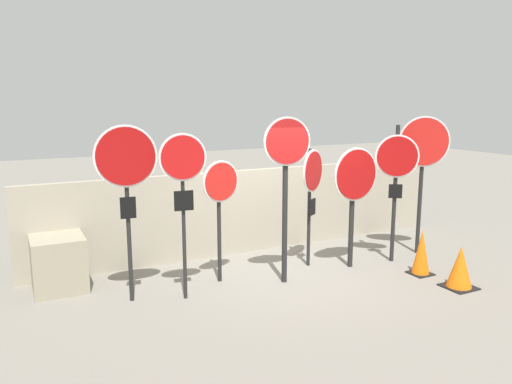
{
  "coord_description": "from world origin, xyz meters",
  "views": [
    {
      "loc": [
        -4.24,
        -6.95,
        2.91
      ],
      "look_at": [
        -0.69,
        0.0,
        1.47
      ],
      "focal_mm": 35.0,
      "sensor_mm": 36.0,
      "label": 1
    }
  ],
  "objects_px": {
    "stop_sign_1": "(183,176)",
    "stop_sign_4": "(312,181)",
    "traffic_cone_1": "(460,267)",
    "storage_crate": "(59,263)",
    "stop_sign_0": "(126,172)",
    "stop_sign_3": "(286,169)",
    "stop_sign_2": "(220,194)",
    "traffic_cone_0": "(421,252)",
    "stop_sign_5": "(355,185)",
    "stop_sign_7": "(423,154)",
    "stop_sign_6": "(396,170)"
  },
  "relations": [
    {
      "from": "stop_sign_5",
      "to": "stop_sign_3",
      "type": "bearing_deg",
      "value": -178.69
    },
    {
      "from": "stop_sign_0",
      "to": "stop_sign_3",
      "type": "bearing_deg",
      "value": -2.86
    },
    {
      "from": "traffic_cone_0",
      "to": "traffic_cone_1",
      "type": "distance_m",
      "value": 0.75
    },
    {
      "from": "stop_sign_1",
      "to": "stop_sign_7",
      "type": "xyz_separation_m",
      "value": [
        4.71,
        0.11,
        0.06
      ]
    },
    {
      "from": "stop_sign_3",
      "to": "stop_sign_7",
      "type": "height_order",
      "value": "stop_sign_3"
    },
    {
      "from": "stop_sign_2",
      "to": "stop_sign_3",
      "type": "bearing_deg",
      "value": -41.73
    },
    {
      "from": "stop_sign_0",
      "to": "storage_crate",
      "type": "bearing_deg",
      "value": 137.19
    },
    {
      "from": "stop_sign_4",
      "to": "storage_crate",
      "type": "relative_size",
      "value": 2.47
    },
    {
      "from": "stop_sign_1",
      "to": "stop_sign_7",
      "type": "height_order",
      "value": "stop_sign_7"
    },
    {
      "from": "stop_sign_7",
      "to": "stop_sign_2",
      "type": "bearing_deg",
      "value": -153.88
    },
    {
      "from": "stop_sign_7",
      "to": "storage_crate",
      "type": "relative_size",
      "value": 3.1
    },
    {
      "from": "stop_sign_5",
      "to": "stop_sign_7",
      "type": "height_order",
      "value": "stop_sign_7"
    },
    {
      "from": "stop_sign_2",
      "to": "stop_sign_5",
      "type": "relative_size",
      "value": 0.94
    },
    {
      "from": "stop_sign_1",
      "to": "stop_sign_4",
      "type": "relative_size",
      "value": 1.18
    },
    {
      "from": "traffic_cone_1",
      "to": "storage_crate",
      "type": "bearing_deg",
      "value": 153.62
    },
    {
      "from": "stop_sign_5",
      "to": "traffic_cone_1",
      "type": "xyz_separation_m",
      "value": [
        0.9,
        -1.55,
        -1.14
      ]
    },
    {
      "from": "stop_sign_4",
      "to": "traffic_cone_0",
      "type": "height_order",
      "value": "stop_sign_4"
    },
    {
      "from": "stop_sign_0",
      "to": "stop_sign_4",
      "type": "xyz_separation_m",
      "value": [
        3.22,
        0.17,
        -0.4
      ]
    },
    {
      "from": "traffic_cone_1",
      "to": "storage_crate",
      "type": "distance_m",
      "value": 6.26
    },
    {
      "from": "stop_sign_6",
      "to": "traffic_cone_0",
      "type": "height_order",
      "value": "stop_sign_6"
    },
    {
      "from": "stop_sign_1",
      "to": "traffic_cone_0",
      "type": "distance_m",
      "value": 4.25
    },
    {
      "from": "stop_sign_5",
      "to": "stop_sign_0",
      "type": "bearing_deg",
      "value": 173.21
    },
    {
      "from": "stop_sign_3",
      "to": "traffic_cone_1",
      "type": "distance_m",
      "value": 3.13
    },
    {
      "from": "stop_sign_7",
      "to": "traffic_cone_0",
      "type": "bearing_deg",
      "value": -101.74
    },
    {
      "from": "storage_crate",
      "to": "stop_sign_2",
      "type": "bearing_deg",
      "value": -19.59
    },
    {
      "from": "stop_sign_0",
      "to": "storage_crate",
      "type": "height_order",
      "value": "stop_sign_0"
    },
    {
      "from": "stop_sign_2",
      "to": "stop_sign_5",
      "type": "bearing_deg",
      "value": -22.02
    },
    {
      "from": "stop_sign_1",
      "to": "stop_sign_6",
      "type": "xyz_separation_m",
      "value": [
        3.93,
        -0.04,
        -0.16
      ]
    },
    {
      "from": "stop_sign_0",
      "to": "traffic_cone_1",
      "type": "distance_m",
      "value": 5.29
    },
    {
      "from": "stop_sign_7",
      "to": "storage_crate",
      "type": "distance_m",
      "value": 6.61
    },
    {
      "from": "stop_sign_0",
      "to": "stop_sign_2",
      "type": "distance_m",
      "value": 1.56
    },
    {
      "from": "stop_sign_4",
      "to": "traffic_cone_0",
      "type": "relative_size",
      "value": 2.72
    },
    {
      "from": "stop_sign_4",
      "to": "stop_sign_7",
      "type": "bearing_deg",
      "value": -41.54
    },
    {
      "from": "stop_sign_1",
      "to": "storage_crate",
      "type": "height_order",
      "value": "stop_sign_1"
    },
    {
      "from": "stop_sign_2",
      "to": "stop_sign_7",
      "type": "height_order",
      "value": "stop_sign_7"
    },
    {
      "from": "stop_sign_6",
      "to": "traffic_cone_0",
      "type": "distance_m",
      "value": 1.5
    },
    {
      "from": "stop_sign_5",
      "to": "traffic_cone_0",
      "type": "height_order",
      "value": "stop_sign_5"
    },
    {
      "from": "storage_crate",
      "to": "traffic_cone_0",
      "type": "bearing_deg",
      "value": -20.27
    },
    {
      "from": "storage_crate",
      "to": "stop_sign_3",
      "type": "bearing_deg",
      "value": -22.37
    },
    {
      "from": "stop_sign_3",
      "to": "stop_sign_0",
      "type": "bearing_deg",
      "value": -178.18
    },
    {
      "from": "stop_sign_0",
      "to": "stop_sign_5",
      "type": "xyz_separation_m",
      "value": [
        3.82,
        -0.24,
        -0.46
      ]
    },
    {
      "from": "stop_sign_2",
      "to": "stop_sign_7",
      "type": "relative_size",
      "value": 0.76
    },
    {
      "from": "stop_sign_2",
      "to": "traffic_cone_1",
      "type": "height_order",
      "value": "stop_sign_2"
    },
    {
      "from": "stop_sign_2",
      "to": "stop_sign_7",
      "type": "bearing_deg",
      "value": -17.19
    },
    {
      "from": "stop_sign_4",
      "to": "storage_crate",
      "type": "distance_m",
      "value": 4.33
    },
    {
      "from": "stop_sign_2",
      "to": "traffic_cone_0",
      "type": "height_order",
      "value": "stop_sign_2"
    },
    {
      "from": "stop_sign_1",
      "to": "stop_sign_3",
      "type": "bearing_deg",
      "value": 4.18
    },
    {
      "from": "stop_sign_6",
      "to": "stop_sign_7",
      "type": "xyz_separation_m",
      "value": [
        0.78,
        0.15,
        0.22
      ]
    },
    {
      "from": "traffic_cone_1",
      "to": "stop_sign_7",
      "type": "bearing_deg",
      "value": 65.87
    },
    {
      "from": "traffic_cone_0",
      "to": "stop_sign_3",
      "type": "bearing_deg",
      "value": 162.9
    }
  ]
}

